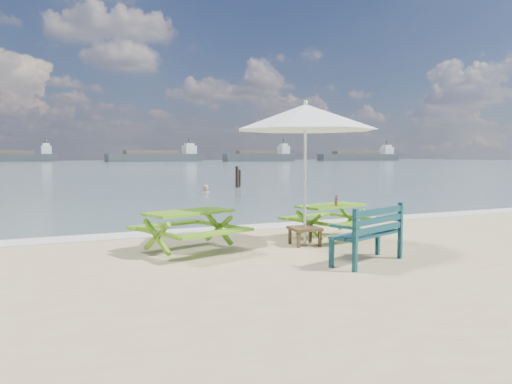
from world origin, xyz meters
name	(u,v)px	position (x,y,z in m)	size (l,w,h in m)	color
sea	(59,165)	(0.00, 85.00, 0.00)	(300.00, 300.00, 0.00)	slate
foam_strip	(241,228)	(0.00, 4.60, 0.01)	(22.00, 0.90, 0.01)	silver
picnic_table_left	(189,232)	(-2.02, 2.19, 0.37)	(2.09, 2.20, 0.76)	#5E9C17
picnic_table_right	(331,222)	(1.16, 2.39, 0.35)	(1.91, 2.03, 0.73)	#5AA118
park_bench	(367,246)	(0.38, 0.12, 0.29)	(1.58, 1.01, 0.93)	#0E383E
side_table	(305,236)	(0.25, 1.93, 0.19)	(0.62, 0.62, 0.36)	brown
patio_umbrella	(305,117)	(0.25, 1.93, 2.51)	(3.08, 3.08, 2.76)	silver
beer_bottle	(336,202)	(1.13, 2.16, 0.81)	(0.06, 0.06, 0.24)	#9A6016
swimmer	(205,201)	(2.99, 16.13, -0.44)	(0.67, 0.54, 1.61)	tan
mooring_pilings	(238,179)	(5.87, 18.99, 0.44)	(0.58, 0.78, 1.36)	black
cargo_ships	(217,157)	(43.60, 125.99, 1.18)	(122.30, 27.13, 4.40)	#353B3F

